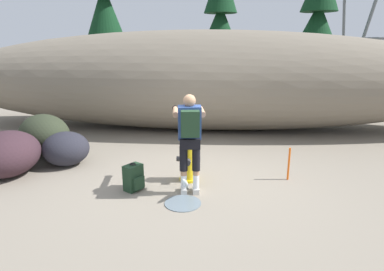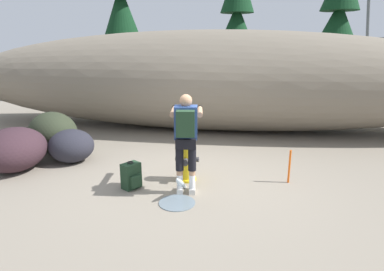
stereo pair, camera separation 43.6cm
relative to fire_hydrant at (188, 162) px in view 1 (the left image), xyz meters
name	(u,v)px [view 1 (the left image)]	position (x,y,z in m)	size (l,w,h in m)	color
ground_plane	(192,182)	(0.07, -0.02, -0.37)	(56.00, 56.00, 0.04)	gray
dirt_embankment	(204,81)	(0.07, 3.83, 1.02)	(15.31, 3.20, 2.74)	#756B5B
fire_hydrant	(188,162)	(0.00, 0.00, 0.00)	(0.42, 0.37, 0.77)	gold
hydrant_water_jet	(185,190)	(0.00, -0.65, -0.24)	(0.56, 1.05, 0.58)	silver
utility_worker	(190,132)	(0.07, -0.47, 0.67)	(0.61, 1.02, 1.62)	beige
spare_backpack	(134,178)	(-0.87, -0.48, -0.14)	(0.36, 0.36, 0.47)	#1E3823
boulder_large	(6,154)	(-3.35, -0.06, 0.07)	(1.27, 1.11, 0.84)	#362229
boulder_mid	(66,149)	(-2.52, 0.56, -0.01)	(0.91, 0.85, 0.68)	#26262F
boulder_small	(44,135)	(-3.25, 1.11, 0.10)	(1.28, 0.99, 0.91)	#2C3322
pine_tree_far_left	(104,8)	(-4.00, 7.76, 3.35)	(2.09, 2.09, 6.54)	#47331E
pine_tree_left	(220,22)	(0.47, 9.83, 2.91)	(2.24, 2.24, 5.83)	#47331E
pine_tree_center	(318,21)	(4.86, 10.64, 2.99)	(2.53, 2.53, 6.04)	#47331E
survey_stake	(289,164)	(1.79, 0.18, -0.05)	(0.04, 0.04, 0.60)	#E55914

